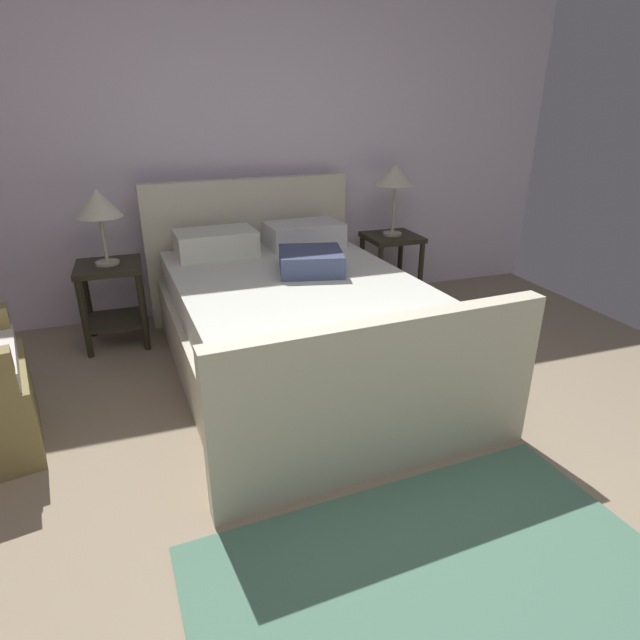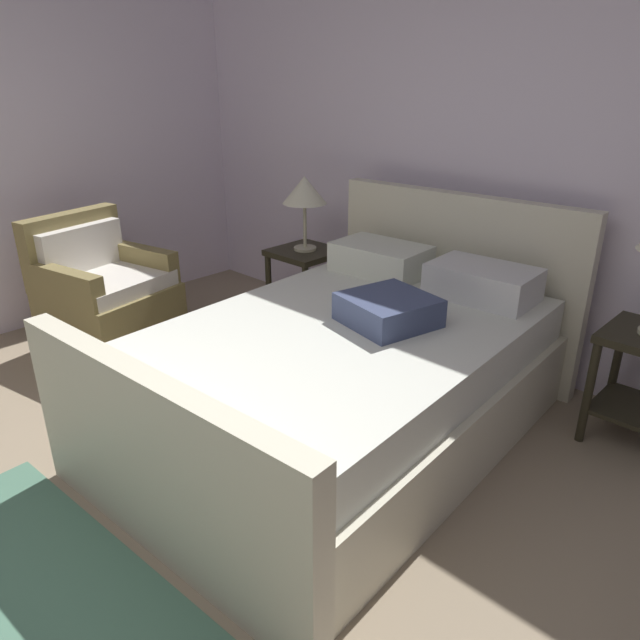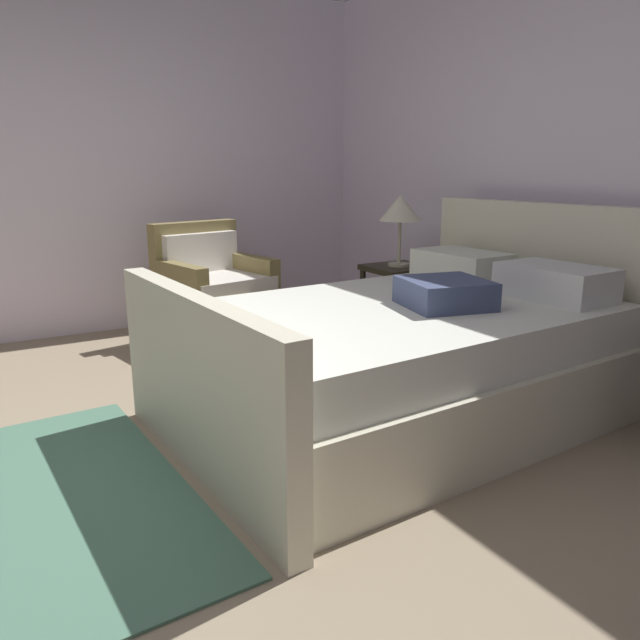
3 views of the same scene
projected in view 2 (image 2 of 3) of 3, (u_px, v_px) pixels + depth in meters
ground_plane at (41, 624)px, 2.05m from camera, size 5.34×5.86×0.02m
wall_back at (503, 143)px, 3.50m from camera, size 5.46×0.12×2.75m
bed at (350, 371)px, 3.03m from camera, size 1.76×2.43×1.10m
nightstand_left at (305, 276)px, 4.26m from camera, size 0.44×0.44×0.60m
table_lamp_left at (305, 192)px, 4.03m from camera, size 0.31×0.31×0.52m
armchair at (105, 297)px, 4.02m from camera, size 0.86×0.85×0.90m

